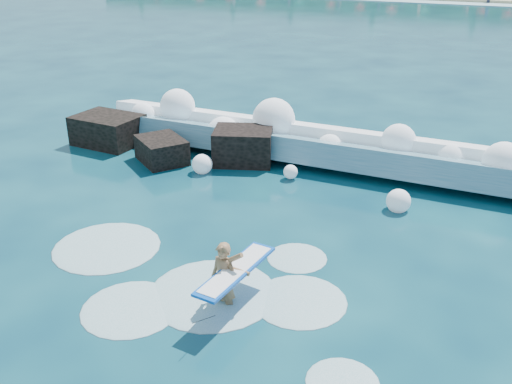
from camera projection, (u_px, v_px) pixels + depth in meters
ground at (171, 253)px, 14.76m from camera, size 200.00×200.00×0.00m
wet_band at (463, 3)px, 70.37m from camera, size 140.00×5.00×0.08m
breaking_wave at (304, 145)px, 20.93m from camera, size 16.96×2.69×1.46m
rock_cluster at (165, 142)px, 21.41m from camera, size 8.24×3.45×1.44m
surfer_with_board at (226, 279)px, 12.43m from camera, size 1.06×2.98×1.83m
wave_spray at (290, 131)px, 20.82m from camera, size 14.82×4.48×2.10m
surf_foam at (186, 282)px, 13.54m from camera, size 9.23×5.44×0.15m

